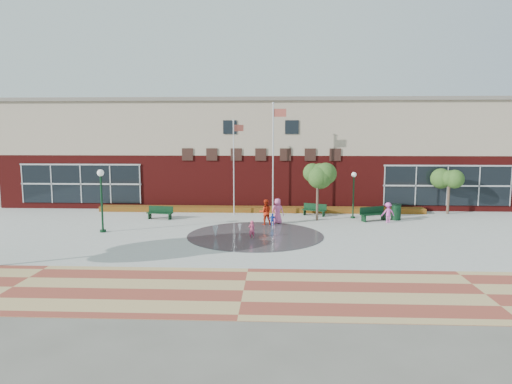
{
  "coord_description": "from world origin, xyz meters",
  "views": [
    {
      "loc": [
        1.31,
        -24.58,
        6.25
      ],
      "look_at": [
        0.0,
        4.0,
        2.6
      ],
      "focal_mm": 32.0,
      "sensor_mm": 36.0,
      "label": 1
    }
  ],
  "objects_px": {
    "bench_left": "(160,215)",
    "flagpole_right": "(274,153)",
    "flagpole_left": "(234,162)",
    "trash_can": "(396,212)",
    "child_splash": "(252,229)"
  },
  "relations": [
    {
      "from": "flagpole_right",
      "to": "trash_can",
      "type": "bearing_deg",
      "value": -11.65
    },
    {
      "from": "bench_left",
      "to": "trash_can",
      "type": "bearing_deg",
      "value": 11.25
    },
    {
      "from": "flagpole_left",
      "to": "child_splash",
      "type": "height_order",
      "value": "flagpole_left"
    },
    {
      "from": "flagpole_right",
      "to": "trash_can",
      "type": "relative_size",
      "value": 7.28
    },
    {
      "from": "bench_left",
      "to": "flagpole_right",
      "type": "bearing_deg",
      "value": 22.45
    },
    {
      "from": "flagpole_left",
      "to": "bench_left",
      "type": "bearing_deg",
      "value": -177.46
    },
    {
      "from": "trash_can",
      "to": "bench_left",
      "type": "bearing_deg",
      "value": -178.39
    },
    {
      "from": "flagpole_right",
      "to": "bench_left",
      "type": "relative_size",
      "value": 4.36
    },
    {
      "from": "bench_left",
      "to": "trash_can",
      "type": "relative_size",
      "value": 1.67
    },
    {
      "from": "trash_can",
      "to": "flagpole_right",
      "type": "bearing_deg",
      "value": 171.04
    },
    {
      "from": "flagpole_left",
      "to": "child_splash",
      "type": "xyz_separation_m",
      "value": [
        1.79,
        -8.05,
        -3.54
      ]
    },
    {
      "from": "flagpole_right",
      "to": "child_splash",
      "type": "relative_size",
      "value": 7.86
    },
    {
      "from": "flagpole_right",
      "to": "trash_can",
      "type": "distance_m",
      "value": 9.99
    },
    {
      "from": "flagpole_left",
      "to": "flagpole_right",
      "type": "distance_m",
      "value": 3.14
    },
    {
      "from": "flagpole_right",
      "to": "flagpole_left",
      "type": "bearing_deg",
      "value": 171.85
    }
  ]
}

